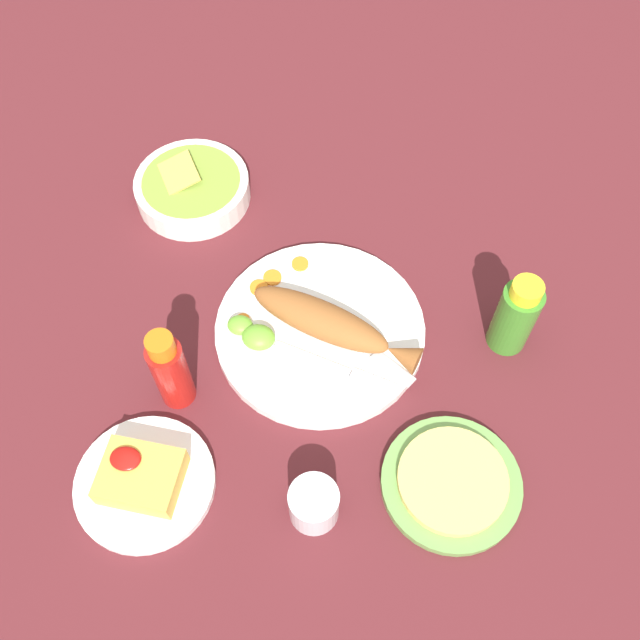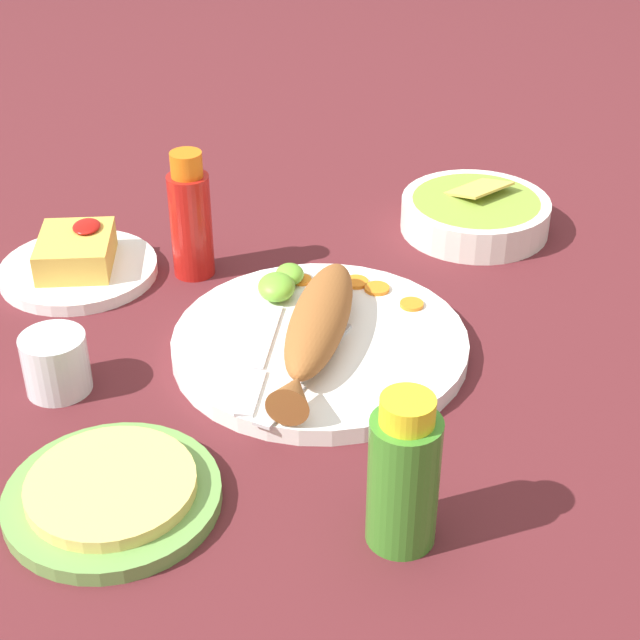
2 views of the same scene
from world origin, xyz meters
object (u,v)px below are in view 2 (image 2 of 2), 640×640
(fork_far, at_px, (260,365))
(guacamole_bowl, at_px, (475,213))
(fried_fish, at_px, (317,326))
(fork_near, at_px, (302,379))
(hot_sauce_bottle_red, at_px, (191,219))
(hot_sauce_bottle_green, at_px, (404,475))
(main_plate, at_px, (320,344))
(side_plate_fries, at_px, (79,270))
(salt_cup, at_px, (56,367))
(tortilla_plate, at_px, (113,497))

(fork_far, height_order, guacamole_bowl, guacamole_bowl)
(fried_fish, bearing_deg, fork_near, 177.84)
(fork_near, bearing_deg, hot_sauce_bottle_red, -124.92)
(hot_sauce_bottle_green, height_order, guacamole_bowl, hot_sauce_bottle_green)
(fork_far, bearing_deg, fried_fish, 131.97)
(main_plate, height_order, guacamole_bowl, guacamole_bowl)
(fried_fish, relative_size, side_plate_fries, 1.43)
(side_plate_fries, bearing_deg, salt_cup, -177.17)
(main_plate, height_order, hot_sauce_bottle_green, hot_sauce_bottle_green)
(hot_sauce_bottle_red, distance_m, guacamole_bowl, 0.36)
(fried_fish, height_order, fork_near, fried_fish)
(main_plate, height_order, salt_cup, salt_cup)
(guacamole_bowl, bearing_deg, salt_cup, 122.73)
(main_plate, distance_m, side_plate_fries, 0.32)
(main_plate, distance_m, hot_sauce_bottle_red, 0.23)
(fried_fish, height_order, hot_sauce_bottle_green, hot_sauce_bottle_green)
(hot_sauce_bottle_green, xyz_separation_m, tortilla_plate, (0.05, 0.23, -0.06))
(hot_sauce_bottle_green, relative_size, salt_cup, 2.18)
(fork_near, relative_size, hot_sauce_bottle_green, 1.21)
(main_plate, xyz_separation_m, salt_cup, (-0.05, 0.26, 0.02))
(fork_far, relative_size, side_plate_fries, 1.02)
(fork_near, bearing_deg, hot_sauce_bottle_green, 50.19)
(main_plate, relative_size, fork_near, 1.82)
(fork_far, bearing_deg, fork_near, 69.52)
(hot_sauce_bottle_green, bearing_deg, salt_cup, 54.02)
(main_plate, relative_size, hot_sauce_bottle_red, 2.02)
(salt_cup, distance_m, guacamole_bowl, 0.56)
(guacamole_bowl, bearing_deg, tortilla_plate, 139.43)
(fork_far, height_order, hot_sauce_bottle_green, hot_sauce_bottle_green)
(hot_sauce_bottle_red, height_order, salt_cup, hot_sauce_bottle_red)
(fried_fish, xyz_separation_m, tortilla_plate, (-0.20, 0.18, -0.03))
(fork_near, bearing_deg, fried_fish, -166.76)
(fork_far, distance_m, salt_cup, 0.19)
(fried_fish, bearing_deg, hot_sauce_bottle_green, -153.56)
(fork_near, height_order, tortilla_plate, fork_near)
(hot_sauce_bottle_green, relative_size, tortilla_plate, 0.76)
(hot_sauce_bottle_green, distance_m, guacamole_bowl, 0.55)
(hot_sauce_bottle_red, bearing_deg, tortilla_plate, 172.05)
(main_plate, height_order, fork_far, fork_far)
(salt_cup, bearing_deg, side_plate_fries, 2.83)
(side_plate_fries, xyz_separation_m, guacamole_bowl, (0.08, -0.48, 0.02))
(salt_cup, bearing_deg, fork_near, -96.85)
(fork_far, relative_size, guacamole_bowl, 1.00)
(main_plate, bearing_deg, fork_far, 128.04)
(fried_fish, xyz_separation_m, fork_far, (-0.03, 0.06, -0.02))
(hot_sauce_bottle_red, xyz_separation_m, guacamole_bowl, (0.08, -0.35, -0.05))
(fried_fish, distance_m, fork_near, 0.06)
(fork_near, height_order, side_plate_fries, fork_near)
(side_plate_fries, bearing_deg, main_plate, -123.03)
(fork_far, bearing_deg, tortilla_plate, -25.70)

